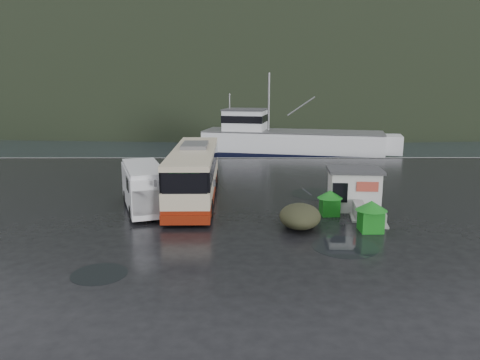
{
  "coord_description": "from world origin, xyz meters",
  "views": [
    {
      "loc": [
        0.13,
        -24.74,
        7.5
      ],
      "look_at": [
        0.23,
        2.07,
        1.7
      ],
      "focal_mm": 35.0,
      "sensor_mm": 36.0,
      "label": 1
    }
  ],
  "objects_px": {
    "jersey_barrier_b": "(380,225)",
    "fishing_trawler": "(292,146)",
    "dome_tent": "(300,227)",
    "waste_bin_left": "(329,215)",
    "white_van": "(145,209)",
    "waste_bin_right": "(370,231)",
    "ticket_kiosk": "(353,209)",
    "jersey_barrier_a": "(359,218)",
    "coach_bus": "(195,199)"
  },
  "relations": [
    {
      "from": "white_van",
      "to": "dome_tent",
      "type": "distance_m",
      "value": 9.34
    },
    {
      "from": "waste_bin_right",
      "to": "jersey_barrier_b",
      "type": "height_order",
      "value": "waste_bin_right"
    },
    {
      "from": "white_van",
      "to": "waste_bin_left",
      "type": "bearing_deg",
      "value": -24.62
    },
    {
      "from": "white_van",
      "to": "waste_bin_left",
      "type": "distance_m",
      "value": 10.71
    },
    {
      "from": "dome_tent",
      "to": "jersey_barrier_b",
      "type": "xyz_separation_m",
      "value": [
        4.28,
        0.38,
        0.0
      ]
    },
    {
      "from": "waste_bin_left",
      "to": "dome_tent",
      "type": "relative_size",
      "value": 0.47
    },
    {
      "from": "fishing_trawler",
      "to": "coach_bus",
      "type": "bearing_deg",
      "value": -98.04
    },
    {
      "from": "waste_bin_right",
      "to": "jersey_barrier_a",
      "type": "height_order",
      "value": "waste_bin_right"
    },
    {
      "from": "ticket_kiosk",
      "to": "white_van",
      "type": "bearing_deg",
      "value": -175.3
    },
    {
      "from": "white_van",
      "to": "waste_bin_right",
      "type": "xyz_separation_m",
      "value": [
        12.15,
        -4.12,
        0.0
      ]
    },
    {
      "from": "jersey_barrier_a",
      "to": "dome_tent",
      "type": "bearing_deg",
      "value": -156.13
    },
    {
      "from": "coach_bus",
      "to": "fishing_trawler",
      "type": "relative_size",
      "value": 0.52
    },
    {
      "from": "dome_tent",
      "to": "white_van",
      "type": "bearing_deg",
      "value": 158.29
    },
    {
      "from": "waste_bin_left",
      "to": "jersey_barrier_b",
      "type": "distance_m",
      "value": 2.96
    },
    {
      "from": "white_van",
      "to": "waste_bin_left",
      "type": "relative_size",
      "value": 4.41
    },
    {
      "from": "waste_bin_left",
      "to": "dome_tent",
      "type": "bearing_deg",
      "value": -131.45
    },
    {
      "from": "white_van",
      "to": "jersey_barrier_a",
      "type": "xyz_separation_m",
      "value": [
        12.12,
        -1.94,
        0.0
      ]
    },
    {
      "from": "coach_bus",
      "to": "jersey_barrier_a",
      "type": "xyz_separation_m",
      "value": [
        9.41,
        -4.33,
        0.0
      ]
    },
    {
      "from": "white_van",
      "to": "jersey_barrier_b",
      "type": "distance_m",
      "value": 13.32
    },
    {
      "from": "waste_bin_left",
      "to": "jersey_barrier_a",
      "type": "bearing_deg",
      "value": -25.01
    },
    {
      "from": "dome_tent",
      "to": "jersey_barrier_b",
      "type": "distance_m",
      "value": 4.3
    },
    {
      "from": "jersey_barrier_b",
      "to": "fishing_trawler",
      "type": "distance_m",
      "value": 29.22
    },
    {
      "from": "waste_bin_right",
      "to": "ticket_kiosk",
      "type": "relative_size",
      "value": 0.51
    },
    {
      "from": "jersey_barrier_b",
      "to": "coach_bus",
      "type": "bearing_deg",
      "value": 151.96
    },
    {
      "from": "white_van",
      "to": "ticket_kiosk",
      "type": "relative_size",
      "value": 2.03
    },
    {
      "from": "waste_bin_left",
      "to": "ticket_kiosk",
      "type": "xyz_separation_m",
      "value": [
        1.64,
        1.26,
        0.0
      ]
    },
    {
      "from": "waste_bin_right",
      "to": "jersey_barrier_a",
      "type": "bearing_deg",
      "value": 90.84
    },
    {
      "from": "fishing_trawler",
      "to": "jersey_barrier_a",
      "type": "bearing_deg",
      "value": -76.44
    },
    {
      "from": "dome_tent",
      "to": "fishing_trawler",
      "type": "distance_m",
      "value": 29.72
    },
    {
      "from": "coach_bus",
      "to": "white_van",
      "type": "height_order",
      "value": "coach_bus"
    },
    {
      "from": "coach_bus",
      "to": "white_van",
      "type": "distance_m",
      "value": 3.61
    },
    {
      "from": "coach_bus",
      "to": "fishing_trawler",
      "type": "distance_m",
      "value": 25.34
    },
    {
      "from": "waste_bin_right",
      "to": "ticket_kiosk",
      "type": "height_order",
      "value": "ticket_kiosk"
    },
    {
      "from": "waste_bin_right",
      "to": "dome_tent",
      "type": "distance_m",
      "value": 3.53
    },
    {
      "from": "coach_bus",
      "to": "ticket_kiosk",
      "type": "relative_size",
      "value": 3.97
    },
    {
      "from": "coach_bus",
      "to": "ticket_kiosk",
      "type": "distance_m",
      "value": 9.85
    },
    {
      "from": "ticket_kiosk",
      "to": "waste_bin_right",
      "type": "bearing_deg",
      "value": -87.06
    },
    {
      "from": "ticket_kiosk",
      "to": "jersey_barrier_b",
      "type": "relative_size",
      "value": 2.14
    },
    {
      "from": "coach_bus",
      "to": "waste_bin_left",
      "type": "bearing_deg",
      "value": -25.25
    },
    {
      "from": "waste_bin_right",
      "to": "ticket_kiosk",
      "type": "xyz_separation_m",
      "value": [
        0.12,
        4.13,
        0.0
      ]
    },
    {
      "from": "jersey_barrier_b",
      "to": "jersey_barrier_a",
      "type": "bearing_deg",
      "value": 126.66
    },
    {
      "from": "jersey_barrier_a",
      "to": "jersey_barrier_b",
      "type": "height_order",
      "value": "jersey_barrier_a"
    },
    {
      "from": "white_van",
      "to": "fishing_trawler",
      "type": "height_order",
      "value": "fishing_trawler"
    },
    {
      "from": "waste_bin_left",
      "to": "waste_bin_right",
      "type": "bearing_deg",
      "value": -62.2
    },
    {
      "from": "ticket_kiosk",
      "to": "jersey_barrier_a",
      "type": "relative_size",
      "value": 1.79
    },
    {
      "from": "white_van",
      "to": "waste_bin_right",
      "type": "relative_size",
      "value": 3.97
    },
    {
      "from": "ticket_kiosk",
      "to": "fishing_trawler",
      "type": "distance_m",
      "value": 26.11
    },
    {
      "from": "waste_bin_left",
      "to": "ticket_kiosk",
      "type": "bearing_deg",
      "value": 37.5
    },
    {
      "from": "waste_bin_right",
      "to": "jersey_barrier_b",
      "type": "relative_size",
      "value": 1.09
    },
    {
      "from": "jersey_barrier_b",
      "to": "fishing_trawler",
      "type": "relative_size",
      "value": 0.06
    }
  ]
}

